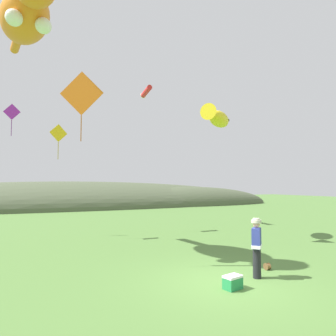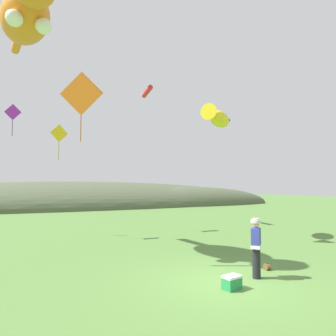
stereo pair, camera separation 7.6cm
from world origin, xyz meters
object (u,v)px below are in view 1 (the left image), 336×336
object	(u,v)px
festival_attendant	(257,246)
kite_spool	(267,266)
kite_diamond_orange	(82,94)
kite_giant_cat	(26,13)
kite_diamond_violet	(12,112)
kite_fish_windsock	(217,118)
kite_diamond_white	(83,88)
kite_diamond_gold	(58,134)
kite_tube_streamer	(146,92)
picnic_cooler	(233,282)

from	to	relation	value
festival_attendant	kite_spool	bearing A→B (deg)	31.01
kite_diamond_orange	kite_giant_cat	bearing A→B (deg)	127.19
kite_giant_cat	kite_diamond_violet	bearing A→B (deg)	97.46
kite_fish_windsock	kite_diamond_white	size ratio (longest dim) A/B	1.37
festival_attendant	kite_diamond_gold	xyz separation A→B (m)	(-4.95, 9.25, 4.49)
kite_giant_cat	kite_fish_windsock	size ratio (longest dim) A/B	2.22
festival_attendant	kite_giant_cat	distance (m)	12.30
kite_fish_windsock	kite_tube_streamer	world-z (taller)	kite_tube_streamer
kite_spool	kite_diamond_orange	xyz separation A→B (m)	(-5.58, 2.80, 5.82)
festival_attendant	kite_diamond_violet	xyz separation A→B (m)	(-7.24, 11.23, 5.82)
kite_diamond_gold	kite_diamond_white	size ratio (longest dim) A/B	0.86
picnic_cooler	kite_diamond_orange	xyz separation A→B (m)	(-3.44, 3.80, 5.75)
kite_spool	kite_diamond_orange	size ratio (longest dim) A/B	0.09
festival_attendant	picnic_cooler	bearing A→B (deg)	-159.54
festival_attendant	kite_diamond_orange	xyz separation A→B (m)	(-4.68, 3.34, 4.97)
kite_spool	kite_fish_windsock	distance (m)	8.61
kite_tube_streamer	kite_diamond_gold	distance (m)	8.42
festival_attendant	picnic_cooler	distance (m)	1.53
kite_spool	kite_diamond_violet	distance (m)	15.00
kite_diamond_white	kite_diamond_violet	bearing A→B (deg)	178.89
kite_fish_windsock	kite_tube_streamer	size ratio (longest dim) A/B	1.42
kite_giant_cat	kite_diamond_violet	distance (m)	6.21
festival_attendant	kite_spool	size ratio (longest dim) A/B	7.86
kite_giant_cat	kite_diamond_violet	world-z (taller)	kite_giant_cat
festival_attendant	picnic_cooler	size ratio (longest dim) A/B	3.24
picnic_cooler	kite_fish_windsock	size ratio (longest dim) A/B	0.19
kite_diamond_orange	kite_diamond_white	bearing A→B (deg)	80.96
kite_giant_cat	kite_diamond_white	bearing A→B (deg)	60.24
kite_tube_streamer	kite_giant_cat	bearing A→B (deg)	-137.11
kite_spool	kite_giant_cat	world-z (taller)	kite_giant_cat
kite_tube_streamer	picnic_cooler	bearing A→B (deg)	-100.71
kite_diamond_violet	kite_tube_streamer	bearing A→B (deg)	11.96
kite_diamond_orange	kite_diamond_violet	bearing A→B (deg)	107.95
kite_spool	kite_diamond_orange	bearing A→B (deg)	153.35
picnic_cooler	kite_tube_streamer	size ratio (longest dim) A/B	0.26
picnic_cooler	kite_diamond_violet	xyz separation A→B (m)	(-6.00, 11.69, 6.59)
kite_diamond_gold	festival_attendant	bearing A→B (deg)	-61.84
kite_diamond_gold	kite_spool	bearing A→B (deg)	-56.13
kite_diamond_violet	kite_diamond_gold	size ratio (longest dim) A/B	0.98
kite_diamond_gold	kite_tube_streamer	bearing A→B (deg)	31.21
festival_attendant	kite_giant_cat	world-z (taller)	kite_giant_cat
kite_spool	kite_diamond_gold	distance (m)	11.77
kite_spool	kite_diamond_gold	world-z (taller)	kite_diamond_gold
kite_diamond_gold	kite_fish_windsock	bearing A→B (deg)	-21.80
kite_giant_cat	kite_fish_windsock	bearing A→B (deg)	2.33
kite_diamond_white	kite_diamond_orange	bearing A→B (deg)	-99.04
kite_fish_windsock	kite_diamond_violet	bearing A→B (deg)	153.14
picnic_cooler	kite_tube_streamer	bearing A→B (deg)	79.29
kite_diamond_gold	picnic_cooler	bearing A→B (deg)	-69.07
kite_diamond_gold	kite_diamond_white	xyz separation A→B (m)	(1.51, 1.91, 3.21)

